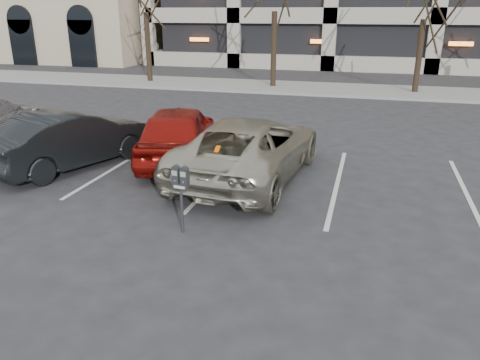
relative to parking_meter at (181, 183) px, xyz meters
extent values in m
plane|color=#28282B|center=(1.11, 1.03, -0.96)|extent=(140.00, 140.00, 0.00)
cube|color=gray|center=(1.11, 17.03, -0.90)|extent=(80.00, 4.00, 0.12)
cube|color=silver|center=(-5.89, 3.33, -0.95)|extent=(0.10, 5.20, 0.00)
cube|color=silver|center=(-3.09, 3.33, -0.95)|extent=(0.10, 5.20, 0.00)
cube|color=silver|center=(-0.29, 3.33, -0.95)|extent=(0.10, 5.20, 0.00)
cube|color=silver|center=(2.51, 3.33, -0.95)|extent=(0.10, 5.20, 0.00)
cube|color=silver|center=(5.31, 3.33, -0.95)|extent=(0.10, 5.20, 0.00)
cylinder|color=black|center=(-8.89, 17.03, 0.91)|extent=(0.28, 0.28, 3.73)
cylinder|color=black|center=(-1.89, 17.03, 0.93)|extent=(0.28, 0.28, 3.78)
cylinder|color=black|center=(5.11, 17.03, 0.76)|extent=(0.28, 0.28, 3.44)
cylinder|color=black|center=(0.00, 0.00, -0.51)|extent=(0.06, 0.06, 0.90)
cube|color=black|center=(0.00, 0.00, -0.04)|extent=(0.31, 0.14, 0.06)
cube|color=silver|center=(-0.01, -0.05, -0.06)|extent=(0.22, 0.03, 0.05)
cube|color=gray|center=(-0.09, -0.05, 0.19)|extent=(0.11, 0.02, 0.09)
cube|color=gray|center=(0.08, -0.07, 0.19)|extent=(0.11, 0.02, 0.09)
imported|color=#B9B59E|center=(0.41, 3.26, -0.22)|extent=(2.90, 5.49, 1.47)
cube|color=#E66504|center=(0.06, 2.33, 0.52)|extent=(0.10, 0.20, 0.01)
imported|color=maroon|center=(-1.77, 4.09, -0.21)|extent=(2.80, 4.72, 1.50)
imported|color=black|center=(-4.18, 2.88, -0.24)|extent=(3.00, 4.62, 1.44)
camera|label=1|loc=(3.07, -7.12, 2.84)|focal=35.00mm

